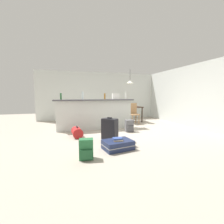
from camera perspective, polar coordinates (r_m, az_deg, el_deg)
name	(u,v)px	position (r m, az deg, el deg)	size (l,w,h in m)	color
ground_plane	(119,132)	(5.55, 2.63, -7.40)	(13.00, 13.00, 0.05)	#ADA393
wall_back	(101,96)	(8.34, -4.03, 6.06)	(6.60, 0.10, 2.50)	silver
wall_right	(185,96)	(7.21, 25.61, 5.39)	(0.10, 6.00, 2.50)	silver
partition_half_wall	(95,115)	(5.77, -6.30, -1.15)	(2.80, 0.20, 1.09)	silver
bar_countertop	(95,100)	(5.72, -6.38, 4.51)	(2.96, 0.40, 0.05)	#4C4C51
bottle_green	(61,96)	(5.74, -18.62, 5.60)	(0.06, 0.06, 0.23)	#2D6B38
bottle_clear	(83,96)	(5.62, -10.96, 6.09)	(0.07, 0.07, 0.28)	silver
bottle_amber	(105,96)	(5.77, -2.72, 5.91)	(0.06, 0.06, 0.22)	#9E661E
bottle_white	(126,95)	(6.04, 5.19, 6.20)	(0.06, 0.06, 0.28)	silver
grocery_bag	(116,96)	(5.91, 1.40, 5.92)	(0.26, 0.18, 0.22)	silver
dining_table	(130,108)	(7.44, 6.69, 1.33)	(1.10, 0.80, 0.74)	#332319
dining_chair_near_partition	(133,112)	(6.95, 8.05, -0.13)	(0.40, 0.40, 0.93)	#9E754C
pendant_lamp	(130,82)	(7.39, 6.76, 11.13)	(0.34, 0.34, 0.70)	black
suitcase_flat_navy	(118,145)	(3.75, 2.23, -12.14)	(0.87, 0.61, 0.22)	#1E284C
suitcase_upright_black	(110,129)	(4.39, -0.86, -6.37)	(0.48, 0.48, 0.67)	black
backpack_green	(86,150)	(3.21, -9.63, -13.71)	(0.30, 0.28, 0.42)	#286B3D
backpack_grey	(129,126)	(5.45, 6.50, -5.27)	(0.29, 0.26, 0.42)	slate
duffel_bag_red	(77,132)	(4.87, -12.96, -7.40)	(0.35, 0.51, 0.34)	red
book_stack	(118,139)	(3.67, 2.20, -10.17)	(0.24, 0.21, 0.07)	tan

